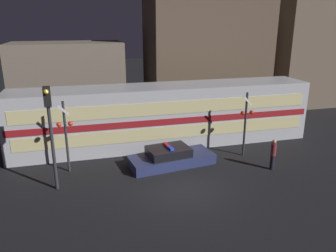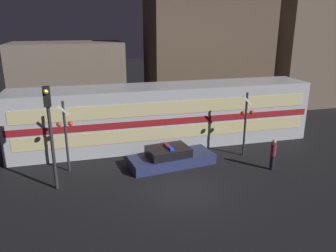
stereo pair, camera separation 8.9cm
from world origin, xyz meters
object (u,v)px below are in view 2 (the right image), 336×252
train (165,115)px  traffic_light_corner (50,124)px  crossing_signal_near (246,120)px  police_car (171,158)px  pedestrian (273,154)px

train → traffic_light_corner: traffic_light_corner is taller
traffic_light_corner → crossing_signal_near: bearing=7.8°
police_car → crossing_signal_near: size_ratio=1.28×
train → police_car: 3.70m
pedestrian → crossing_signal_near: (-0.58, 2.16, 1.33)m
traffic_light_corner → pedestrian: bearing=-3.6°
police_car → crossing_signal_near: 4.90m
police_car → pedestrian: (5.14, -2.02, 0.46)m
train → crossing_signal_near: bearing=-38.4°
crossing_signal_near → traffic_light_corner: size_ratio=0.77×
pedestrian → crossing_signal_near: size_ratio=0.45×
crossing_signal_near → traffic_light_corner: (-10.57, -1.45, 1.05)m
crossing_signal_near → traffic_light_corner: bearing=-172.2°
train → crossing_signal_near: 5.16m
train → police_car: (-0.53, -3.34, -1.51)m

